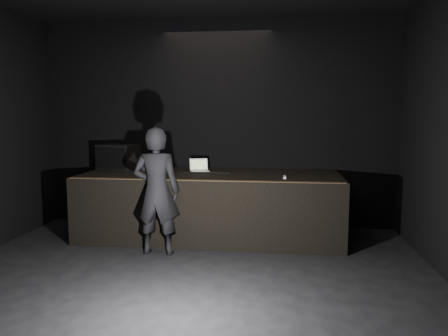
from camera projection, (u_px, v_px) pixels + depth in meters
name	position (u px, v px, depth m)	size (l,w,h in m)	color
ground	(168.00, 313.00, 4.24)	(7.00, 7.00, 0.00)	black
room_walls	(164.00, 103.00, 3.99)	(6.10, 7.10, 3.52)	black
stage_riser	(211.00, 205.00, 6.87)	(4.00, 1.50, 1.00)	black
riser_lip	(203.00, 180.00, 6.10)	(3.92, 0.10, 0.01)	brown
stage_monitor	(118.00, 157.00, 7.35)	(0.71, 0.59, 0.41)	black
cable	(203.00, 173.00, 6.85)	(0.02, 0.02, 0.88)	black
laptop	(199.00, 168.00, 7.08)	(0.37, 0.35, 0.20)	silver
beer_can	(143.00, 169.00, 6.83)	(0.06, 0.06, 0.15)	silver
plastic_cup	(192.00, 169.00, 6.97)	(0.09, 0.09, 0.11)	white
wii_remote	(285.00, 177.00, 6.33)	(0.04, 0.17, 0.03)	white
person	(156.00, 191.00, 5.96)	(0.64, 0.42, 1.75)	black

